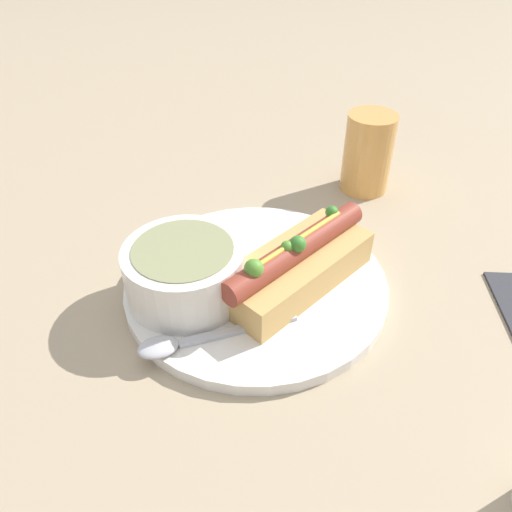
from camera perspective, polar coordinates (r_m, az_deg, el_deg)
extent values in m
plane|color=tan|center=(0.51, 0.00, -3.69)|extent=(4.00, 4.00, 0.00)
cylinder|color=white|center=(0.51, 0.00, -3.16)|extent=(0.26, 0.26, 0.01)
cube|color=tan|center=(0.49, 4.55, -1.49)|extent=(0.18, 0.11, 0.04)
cylinder|color=brown|center=(0.47, 4.69, 0.75)|extent=(0.18, 0.07, 0.02)
sphere|color=#387A28|center=(0.51, 8.66, 4.97)|extent=(0.01, 0.01, 0.01)
sphere|color=#387A28|center=(0.46, 4.78, 1.37)|extent=(0.02, 0.02, 0.02)
sphere|color=orange|center=(0.43, -0.37, -1.60)|extent=(0.01, 0.01, 0.01)
sphere|color=#518C2D|center=(0.45, 3.40, 0.86)|extent=(0.01, 0.01, 0.01)
sphere|color=#518C2D|center=(0.43, -0.25, -1.44)|extent=(0.02, 0.02, 0.02)
cylinder|color=gold|center=(0.47, 4.76, 1.84)|extent=(0.12, 0.04, 0.01)
cylinder|color=silver|center=(0.47, -8.09, -1.81)|extent=(0.11, 0.11, 0.05)
cylinder|color=#8C8E60|center=(0.46, -8.32, 0.19)|extent=(0.09, 0.09, 0.01)
cube|color=#B7B7BC|center=(0.45, -1.96, -8.40)|extent=(0.09, 0.08, 0.00)
ellipsoid|color=#B7B7BC|center=(0.44, -11.11, -10.18)|extent=(0.04, 0.04, 0.01)
cylinder|color=#D8994C|center=(0.66, 12.66, 11.41)|extent=(0.06, 0.06, 0.10)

